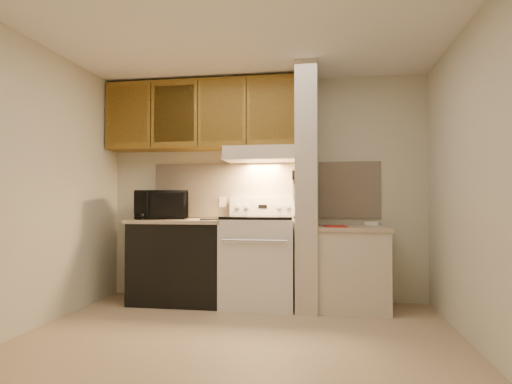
# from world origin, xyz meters

# --- Properties ---
(floor) EXTENTS (3.60, 3.60, 0.00)m
(floor) POSITION_xyz_m (0.00, 0.00, 0.00)
(floor) COLOR tan
(floor) RESTS_ON ground
(ceiling) EXTENTS (3.60, 3.60, 0.00)m
(ceiling) POSITION_xyz_m (0.00, 0.00, 2.50)
(ceiling) COLOR white
(ceiling) RESTS_ON wall_back
(wall_back) EXTENTS (3.60, 2.50, 0.02)m
(wall_back) POSITION_xyz_m (0.00, 1.50, 1.25)
(wall_back) COLOR beige
(wall_back) RESTS_ON floor
(wall_left) EXTENTS (0.02, 3.00, 2.50)m
(wall_left) POSITION_xyz_m (-1.80, 0.00, 1.25)
(wall_left) COLOR beige
(wall_left) RESTS_ON floor
(wall_right) EXTENTS (0.02, 3.00, 2.50)m
(wall_right) POSITION_xyz_m (1.80, 0.00, 1.25)
(wall_right) COLOR beige
(wall_right) RESTS_ON floor
(backsplash) EXTENTS (2.60, 0.02, 0.63)m
(backsplash) POSITION_xyz_m (0.00, 1.49, 1.24)
(backsplash) COLOR beige
(backsplash) RESTS_ON wall_back
(range_body) EXTENTS (0.76, 0.65, 0.92)m
(range_body) POSITION_xyz_m (0.00, 1.16, 0.46)
(range_body) COLOR silver
(range_body) RESTS_ON floor
(oven_window) EXTENTS (0.50, 0.01, 0.30)m
(oven_window) POSITION_xyz_m (0.00, 0.84, 0.50)
(oven_window) COLOR black
(oven_window) RESTS_ON range_body
(oven_handle) EXTENTS (0.65, 0.02, 0.02)m
(oven_handle) POSITION_xyz_m (0.00, 0.80, 0.72)
(oven_handle) COLOR silver
(oven_handle) RESTS_ON range_body
(cooktop) EXTENTS (0.74, 0.64, 0.03)m
(cooktop) POSITION_xyz_m (0.00, 1.16, 0.94)
(cooktop) COLOR black
(cooktop) RESTS_ON range_body
(range_backguard) EXTENTS (0.76, 0.08, 0.20)m
(range_backguard) POSITION_xyz_m (0.00, 1.44, 1.05)
(range_backguard) COLOR silver
(range_backguard) RESTS_ON range_body
(range_display) EXTENTS (0.10, 0.01, 0.04)m
(range_display) POSITION_xyz_m (0.00, 1.40, 1.05)
(range_display) COLOR black
(range_display) RESTS_ON range_backguard
(range_knob_left_outer) EXTENTS (0.05, 0.02, 0.05)m
(range_knob_left_outer) POSITION_xyz_m (-0.28, 1.40, 1.05)
(range_knob_left_outer) COLOR silver
(range_knob_left_outer) RESTS_ON range_backguard
(range_knob_left_inner) EXTENTS (0.05, 0.02, 0.05)m
(range_knob_left_inner) POSITION_xyz_m (-0.18, 1.40, 1.05)
(range_knob_left_inner) COLOR silver
(range_knob_left_inner) RESTS_ON range_backguard
(range_knob_right_inner) EXTENTS (0.05, 0.02, 0.05)m
(range_knob_right_inner) POSITION_xyz_m (0.18, 1.40, 1.05)
(range_knob_right_inner) COLOR silver
(range_knob_right_inner) RESTS_ON range_backguard
(range_knob_right_outer) EXTENTS (0.05, 0.02, 0.05)m
(range_knob_right_outer) POSITION_xyz_m (0.28, 1.40, 1.05)
(range_knob_right_outer) COLOR silver
(range_knob_right_outer) RESTS_ON range_backguard
(dishwasher_front) EXTENTS (1.00, 0.63, 0.87)m
(dishwasher_front) POSITION_xyz_m (-0.88, 1.17, 0.43)
(dishwasher_front) COLOR black
(dishwasher_front) RESTS_ON floor
(left_countertop) EXTENTS (1.04, 0.67, 0.04)m
(left_countertop) POSITION_xyz_m (-0.88, 1.17, 0.89)
(left_countertop) COLOR tan
(left_countertop) RESTS_ON dishwasher_front
(spoon_rest) EXTENTS (0.24, 0.13, 0.02)m
(spoon_rest) POSITION_xyz_m (-0.48, 0.97, 0.92)
(spoon_rest) COLOR black
(spoon_rest) RESTS_ON left_countertop
(teal_jar) EXTENTS (0.10, 0.10, 0.09)m
(teal_jar) POSITION_xyz_m (-1.23, 1.13, 0.96)
(teal_jar) COLOR #295C57
(teal_jar) RESTS_ON left_countertop
(outlet) EXTENTS (0.08, 0.01, 0.12)m
(outlet) POSITION_xyz_m (-0.48, 1.48, 1.10)
(outlet) COLOR beige
(outlet) RESTS_ON backsplash
(microwave) EXTENTS (0.68, 0.58, 0.32)m
(microwave) POSITION_xyz_m (-1.10, 1.15, 1.07)
(microwave) COLOR black
(microwave) RESTS_ON left_countertop
(partition_pillar) EXTENTS (0.22, 0.70, 2.50)m
(partition_pillar) POSITION_xyz_m (0.51, 1.15, 1.25)
(partition_pillar) COLOR beige
(partition_pillar) RESTS_ON floor
(pillar_trim) EXTENTS (0.01, 0.70, 0.04)m
(pillar_trim) POSITION_xyz_m (0.39, 1.15, 1.30)
(pillar_trim) COLOR brown
(pillar_trim) RESTS_ON partition_pillar
(knife_strip) EXTENTS (0.02, 0.42, 0.04)m
(knife_strip) POSITION_xyz_m (0.39, 1.10, 1.32)
(knife_strip) COLOR black
(knife_strip) RESTS_ON partition_pillar
(knife_blade_a) EXTENTS (0.01, 0.03, 0.16)m
(knife_blade_a) POSITION_xyz_m (0.38, 0.94, 1.22)
(knife_blade_a) COLOR silver
(knife_blade_a) RESTS_ON knife_strip
(knife_handle_a) EXTENTS (0.02, 0.02, 0.10)m
(knife_handle_a) POSITION_xyz_m (0.38, 0.93, 1.37)
(knife_handle_a) COLOR black
(knife_handle_a) RESTS_ON knife_strip
(knife_blade_b) EXTENTS (0.01, 0.04, 0.18)m
(knife_blade_b) POSITION_xyz_m (0.38, 1.02, 1.21)
(knife_blade_b) COLOR silver
(knife_blade_b) RESTS_ON knife_strip
(knife_handle_b) EXTENTS (0.02, 0.02, 0.10)m
(knife_handle_b) POSITION_xyz_m (0.38, 1.03, 1.37)
(knife_handle_b) COLOR black
(knife_handle_b) RESTS_ON knife_strip
(knife_blade_c) EXTENTS (0.01, 0.04, 0.20)m
(knife_blade_c) POSITION_xyz_m (0.38, 1.10, 1.20)
(knife_blade_c) COLOR silver
(knife_blade_c) RESTS_ON knife_strip
(knife_handle_c) EXTENTS (0.02, 0.02, 0.10)m
(knife_handle_c) POSITION_xyz_m (0.38, 1.10, 1.37)
(knife_handle_c) COLOR black
(knife_handle_c) RESTS_ON knife_strip
(knife_blade_d) EXTENTS (0.01, 0.04, 0.16)m
(knife_blade_d) POSITION_xyz_m (0.38, 1.18, 1.22)
(knife_blade_d) COLOR silver
(knife_blade_d) RESTS_ON knife_strip
(knife_handle_d) EXTENTS (0.02, 0.02, 0.10)m
(knife_handle_d) POSITION_xyz_m (0.38, 1.17, 1.37)
(knife_handle_d) COLOR black
(knife_handle_d) RESTS_ON knife_strip
(knife_blade_e) EXTENTS (0.01, 0.04, 0.18)m
(knife_blade_e) POSITION_xyz_m (0.38, 1.25, 1.21)
(knife_blade_e) COLOR silver
(knife_blade_e) RESTS_ON knife_strip
(knife_handle_e) EXTENTS (0.02, 0.02, 0.10)m
(knife_handle_e) POSITION_xyz_m (0.38, 1.25, 1.37)
(knife_handle_e) COLOR black
(knife_handle_e) RESTS_ON knife_strip
(oven_mitt) EXTENTS (0.03, 0.10, 0.25)m
(oven_mitt) POSITION_xyz_m (0.38, 1.32, 1.19)
(oven_mitt) COLOR slate
(oven_mitt) RESTS_ON partition_pillar
(right_cab_base) EXTENTS (0.70, 0.60, 0.81)m
(right_cab_base) POSITION_xyz_m (0.97, 1.15, 0.40)
(right_cab_base) COLOR beige
(right_cab_base) RESTS_ON floor
(right_countertop) EXTENTS (0.74, 0.64, 0.04)m
(right_countertop) POSITION_xyz_m (0.97, 1.15, 0.83)
(right_countertop) COLOR tan
(right_countertop) RESTS_ON right_cab_base
(red_folder) EXTENTS (0.26, 0.33, 0.01)m
(red_folder) POSITION_xyz_m (0.79, 1.00, 0.86)
(red_folder) COLOR #A7211A
(red_folder) RESTS_ON right_countertop
(white_box) EXTENTS (0.17, 0.14, 0.04)m
(white_box) POSITION_xyz_m (1.19, 1.31, 0.87)
(white_box) COLOR white
(white_box) RESTS_ON right_countertop
(range_hood) EXTENTS (0.78, 0.44, 0.15)m
(range_hood) POSITION_xyz_m (0.00, 1.28, 1.62)
(range_hood) COLOR beige
(range_hood) RESTS_ON upper_cabinets
(hood_lip) EXTENTS (0.78, 0.04, 0.06)m
(hood_lip) POSITION_xyz_m (0.00, 1.07, 1.58)
(hood_lip) COLOR beige
(hood_lip) RESTS_ON range_hood
(upper_cabinets) EXTENTS (2.18, 0.33, 0.77)m
(upper_cabinets) POSITION_xyz_m (-0.69, 1.32, 2.08)
(upper_cabinets) COLOR brown
(upper_cabinets) RESTS_ON wall_back
(cab_door_a) EXTENTS (0.46, 0.01, 0.63)m
(cab_door_a) POSITION_xyz_m (-1.51, 1.17, 2.08)
(cab_door_a) COLOR brown
(cab_door_a) RESTS_ON upper_cabinets
(cab_gap_a) EXTENTS (0.01, 0.01, 0.73)m
(cab_gap_a) POSITION_xyz_m (-1.23, 1.16, 2.08)
(cab_gap_a) COLOR black
(cab_gap_a) RESTS_ON upper_cabinets
(cab_door_b) EXTENTS (0.46, 0.01, 0.63)m
(cab_door_b) POSITION_xyz_m (-0.96, 1.17, 2.08)
(cab_door_b) COLOR brown
(cab_door_b) RESTS_ON upper_cabinets
(cab_gap_b) EXTENTS (0.01, 0.01, 0.73)m
(cab_gap_b) POSITION_xyz_m (-0.69, 1.16, 2.08)
(cab_gap_b) COLOR black
(cab_gap_b) RESTS_ON upper_cabinets
(cab_door_c) EXTENTS (0.46, 0.01, 0.63)m
(cab_door_c) POSITION_xyz_m (-0.42, 1.17, 2.08)
(cab_door_c) COLOR brown
(cab_door_c) RESTS_ON upper_cabinets
(cab_gap_c) EXTENTS (0.01, 0.01, 0.73)m
(cab_gap_c) POSITION_xyz_m (-0.14, 1.16, 2.08)
(cab_gap_c) COLOR black
(cab_gap_c) RESTS_ON upper_cabinets
(cab_door_d) EXTENTS (0.46, 0.01, 0.63)m
(cab_door_d) POSITION_xyz_m (0.13, 1.17, 2.08)
(cab_door_d) COLOR brown
(cab_door_d) RESTS_ON upper_cabinets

